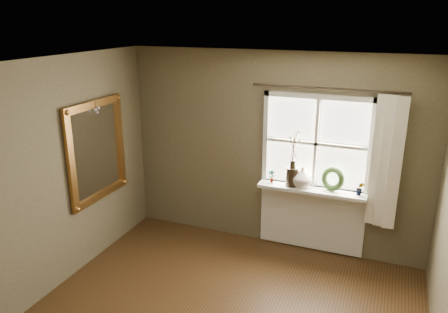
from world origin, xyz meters
The scene contains 14 objects.
ceiling centered at (0.00, 0.00, 2.60)m, with size 4.50×4.50×0.00m, color silver.
wall_back centered at (0.00, 2.30, 1.30)m, with size 4.00×0.10×2.60m, color brown.
wall_left centered at (-2.05, 0.00, 1.30)m, with size 0.10×4.50×2.60m, color brown.
window_frame centered at (0.55, 2.23, 1.48)m, with size 1.36×0.06×1.24m.
window_sill centered at (0.55, 2.12, 0.90)m, with size 1.36×0.26×0.04m, color silver.
window_apron centered at (0.55, 2.23, 0.46)m, with size 1.36×0.04×0.88m, color silver.
dark_jug centered at (0.29, 2.12, 1.04)m, with size 0.17×0.17×0.24m, color black.
cream_vase centered at (0.42, 2.12, 1.05)m, with size 0.25×0.25×0.26m, color beige.
wreath centered at (0.80, 2.16, 1.04)m, with size 0.30×0.30×0.07m, color #2C451E.
potted_plant_left centered at (0.02, 2.12, 1.01)m, with size 0.09×0.06×0.18m, color #2C451E.
potted_plant_right centered at (1.13, 2.12, 1.01)m, with size 0.09×0.08×0.17m, color #2C451E.
curtain centered at (1.39, 2.13, 1.37)m, with size 0.36×0.12×1.59m, color silver.
curtain_rod centered at (0.65, 2.17, 2.18)m, with size 0.03×0.03×1.84m, color black.
gilt_mirror centered at (-1.96, 1.17, 1.40)m, with size 0.10×1.06×1.26m.
Camera 1 is at (1.42, -3.04, 3.01)m, focal length 35.00 mm.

